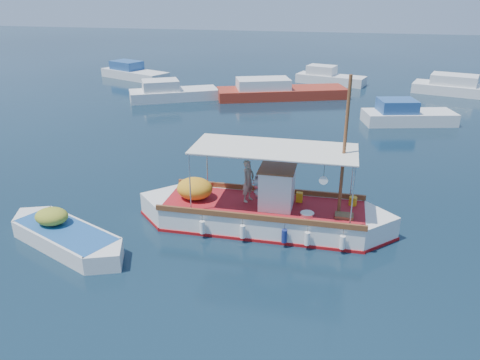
# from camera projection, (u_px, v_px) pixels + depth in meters

# --- Properties ---
(ground) EXTENTS (160.00, 160.00, 0.00)m
(ground) POSITION_uv_depth(u_px,v_px,m) (265.00, 220.00, 18.17)
(ground) COLOR black
(ground) RESTS_ON ground
(fishing_caique) EXTENTS (9.83, 2.78, 5.99)m
(fishing_caique) POSITION_uv_depth(u_px,v_px,m) (262.00, 213.00, 17.53)
(fishing_caique) COLOR white
(fishing_caique) RESTS_ON ground
(dinghy) EXTENTS (5.21, 3.16, 1.39)m
(dinghy) POSITION_uv_depth(u_px,v_px,m) (65.00, 237.00, 16.32)
(dinghy) COLOR white
(dinghy) RESTS_ON ground
(bg_boat_nw) EXTENTS (7.18, 5.30, 1.80)m
(bg_boat_nw) POSITION_uv_depth(u_px,v_px,m) (171.00, 94.00, 37.02)
(bg_boat_nw) COLOR silver
(bg_boat_nw) RESTS_ON ground
(bg_boat_n) EXTENTS (10.65, 6.14, 1.80)m
(bg_boat_n) POSITION_uv_depth(u_px,v_px,m) (278.00, 92.00, 37.57)
(bg_boat_n) COLOR #9E2B1A
(bg_boat_n) RESTS_ON ground
(bg_boat_ne) EXTENTS (6.17, 3.55, 1.80)m
(bg_boat_ne) POSITION_uv_depth(u_px,v_px,m) (406.00, 116.00, 30.65)
(bg_boat_ne) COLOR silver
(bg_boat_ne) RESTS_ON ground
(bg_boat_e) EXTENTS (9.25, 4.95, 1.80)m
(bg_boat_e) POSITION_uv_depth(u_px,v_px,m) (466.00, 89.00, 38.57)
(bg_boat_e) COLOR silver
(bg_boat_e) RESTS_ON ground
(bg_boat_far_w) EXTENTS (7.55, 5.05, 1.80)m
(bg_boat_far_w) POSITION_uv_depth(u_px,v_px,m) (133.00, 73.00, 45.52)
(bg_boat_far_w) COLOR silver
(bg_boat_far_w) RESTS_ON ground
(bg_boat_far_n) EXTENTS (6.52, 3.64, 1.80)m
(bg_boat_far_n) POSITION_uv_depth(u_px,v_px,m) (329.00, 78.00, 43.11)
(bg_boat_far_n) COLOR silver
(bg_boat_far_n) RESTS_ON ground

